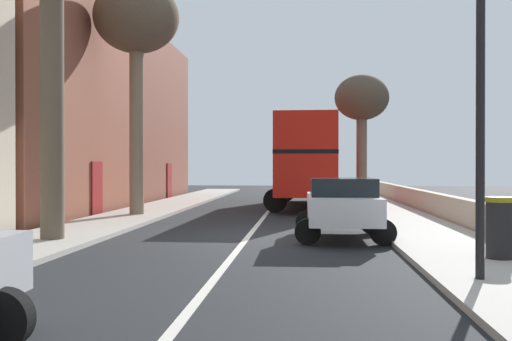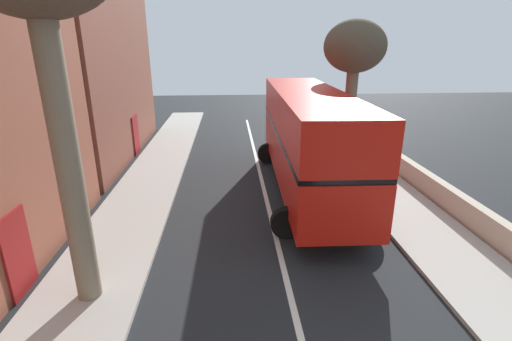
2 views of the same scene
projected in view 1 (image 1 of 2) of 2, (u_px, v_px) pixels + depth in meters
ground_plane at (249, 236)px, 15.81m from camera, size 84.00×84.00×0.00m
road_centre_line at (249, 236)px, 15.81m from camera, size 0.16×54.00×0.01m
sidewalk_left at (75, 232)px, 16.22m from camera, size 2.60×60.00×0.12m
sidewalk_right at (432, 236)px, 15.40m from camera, size 2.60×60.00×0.12m
boundary_wall_right at (492, 221)px, 15.27m from camera, size 0.36×54.00×0.91m
double_decker_bus at (308, 157)px, 27.60m from camera, size 3.76×11.27×4.06m
parked_car_white_right_1 at (342, 204)px, 15.17m from camera, size 2.46×3.99×1.61m
street_tree_left_2 at (136, 24)px, 21.73m from camera, size 3.20×3.20×8.76m
street_tree_right_3 at (362, 102)px, 31.29m from camera, size 2.93×2.93×6.75m
lamppost_right at (481, 47)px, 9.16m from camera, size 0.32×0.32×6.31m
litter_bin_right at (500, 228)px, 11.22m from camera, size 0.55×0.55×1.20m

